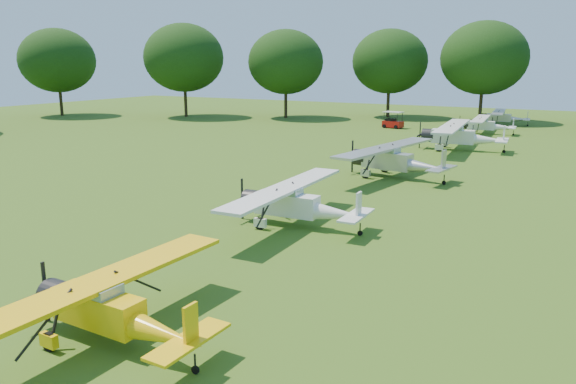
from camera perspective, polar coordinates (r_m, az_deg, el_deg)
name	(u,v)px	position (r m, az deg, el deg)	size (l,w,h in m)	color
ground	(277,239)	(24.98, -1.16, -4.83)	(160.00, 160.00, 0.00)	#2C5214
tree_belt	(358,53)	(22.33, 7.14, 13.88)	(137.36, 130.27, 14.52)	black
aircraft_2	(109,307)	(16.48, -17.68, -11.08)	(6.07, 9.64, 1.90)	yellow
aircraft_3	(296,202)	(26.58, 0.82, -1.03)	(6.55, 10.43, 2.06)	white
aircraft_4	(394,158)	(38.51, 10.76, 3.37)	(7.30, 11.57, 2.27)	#B5B5B9
aircraft_5	(460,135)	(52.06, 17.04, 5.60)	(7.67, 12.22, 2.40)	white
aircraft_6	(485,124)	(64.89, 19.41, 6.53)	(5.93, 9.45, 1.86)	white
aircraft_7	(503,116)	(74.75, 20.99, 7.17)	(5.90, 9.40, 1.85)	#B5B5B9
golf_cart	(393,123)	(68.08, 10.57, 6.95)	(2.49, 1.81, 1.94)	#B5120C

